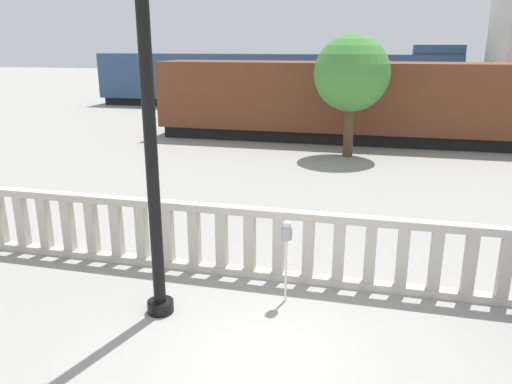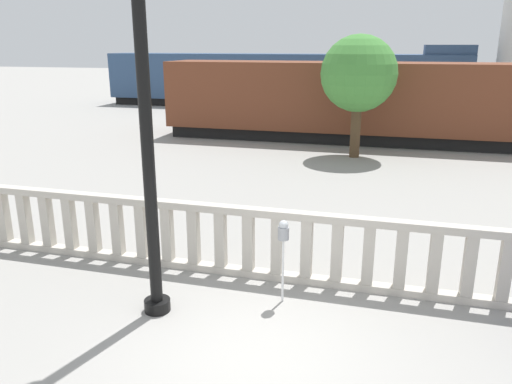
# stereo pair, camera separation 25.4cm
# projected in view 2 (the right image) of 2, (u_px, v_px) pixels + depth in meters

# --- Properties ---
(ground_plane) EXTENTS (160.00, 160.00, 0.00)m
(ground_plane) POSITION_uv_depth(u_px,v_px,m) (256.00, 356.00, 7.20)
(ground_plane) COLOR gray
(balustrade) EXTENTS (14.92, 0.24, 1.39)m
(balustrade) POSITION_uv_depth(u_px,v_px,m) (292.00, 247.00, 9.29)
(balustrade) COLOR #BCB5A8
(balustrade) RESTS_ON ground
(lamppost) EXTENTS (0.44, 0.44, 6.15)m
(lamppost) POSITION_uv_depth(u_px,v_px,m) (145.00, 111.00, 7.48)
(lamppost) COLOR black
(lamppost) RESTS_ON ground
(parking_meter) EXTENTS (0.19, 0.19, 1.50)m
(parking_meter) POSITION_uv_depth(u_px,v_px,m) (283.00, 236.00, 8.38)
(parking_meter) COLOR silver
(parking_meter) RESTS_ON ground
(train_near) EXTENTS (18.69, 2.96, 4.16)m
(train_near) POSITION_uv_depth(u_px,v_px,m) (373.00, 101.00, 22.40)
(train_near) COLOR black
(train_near) RESTS_ON ground
(train_far) EXTENTS (24.91, 2.67, 4.29)m
(train_far) POSITION_uv_depth(u_px,v_px,m) (281.00, 80.00, 34.56)
(train_far) COLOR black
(train_far) RESTS_ON ground
(tree_left) EXTENTS (2.92, 2.92, 4.71)m
(tree_left) POSITION_uv_depth(u_px,v_px,m) (359.00, 74.00, 18.99)
(tree_left) COLOR #4C3823
(tree_left) RESTS_ON ground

